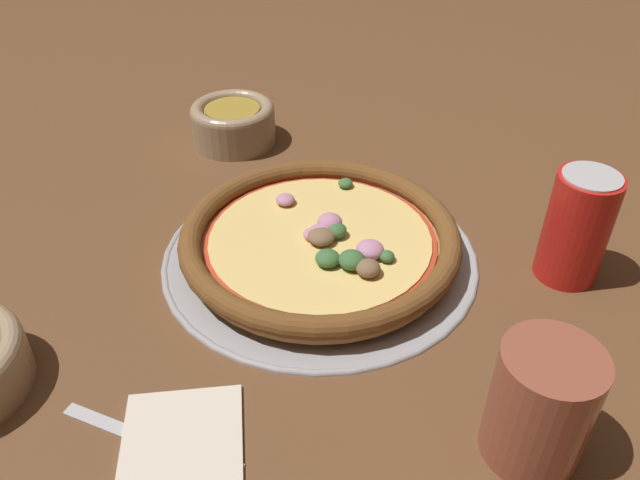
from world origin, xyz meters
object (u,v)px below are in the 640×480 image
at_px(drinking_cup, 541,405).
at_px(pizza_tray, 320,253).
at_px(pizza, 320,239).
at_px(bowl_near, 233,122).
at_px(napkin, 180,465).
at_px(fork, 160,445).
at_px(beverage_can, 577,227).

bearing_deg(drinking_cup, pizza_tray, -155.75).
height_order(pizza, bowl_near, bowl_near).
bearing_deg(bowl_near, napkin, -7.98).
xyz_separation_m(fork, beverage_can, (-0.15, 0.43, 0.06)).
bearing_deg(pizza_tray, drinking_cup, 24.25).
distance_m(bowl_near, napkin, 0.54).
relative_size(pizza, beverage_can, 2.51).
distance_m(pizza, bowl_near, 0.30).
xyz_separation_m(napkin, fork, (-0.02, -0.02, -0.00)).
distance_m(napkin, beverage_can, 0.45).
xyz_separation_m(pizza, bowl_near, (-0.29, -0.08, 0.01)).
bearing_deg(fork, drinking_cup, 22.54).
relative_size(pizza_tray, napkin, 2.28).
distance_m(drinking_cup, beverage_can, 0.24).
distance_m(pizza_tray, drinking_cup, 0.31).
height_order(bowl_near, drinking_cup, drinking_cup).
bearing_deg(fork, bowl_near, 112.30).
bearing_deg(beverage_can, pizza_tray, -106.08).
xyz_separation_m(pizza_tray, beverage_can, (0.07, 0.26, 0.06)).
bearing_deg(beverage_can, napkin, -67.24).
bearing_deg(pizza, beverage_can, 73.99).
bearing_deg(pizza_tray, pizza, 44.31).
bearing_deg(fork, napkin, -22.38).
height_order(pizza, drinking_cup, drinking_cup).
distance_m(bowl_near, drinking_cup, 0.60).
bearing_deg(fork, beverage_can, 51.66).
height_order(napkin, beverage_can, beverage_can).
bearing_deg(bowl_near, pizza_tray, 15.17).
bearing_deg(pizza, pizza_tray, -135.69).
relative_size(bowl_near, napkin, 0.78).
distance_m(pizza, fork, 0.28).
height_order(bowl_near, beverage_can, beverage_can).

